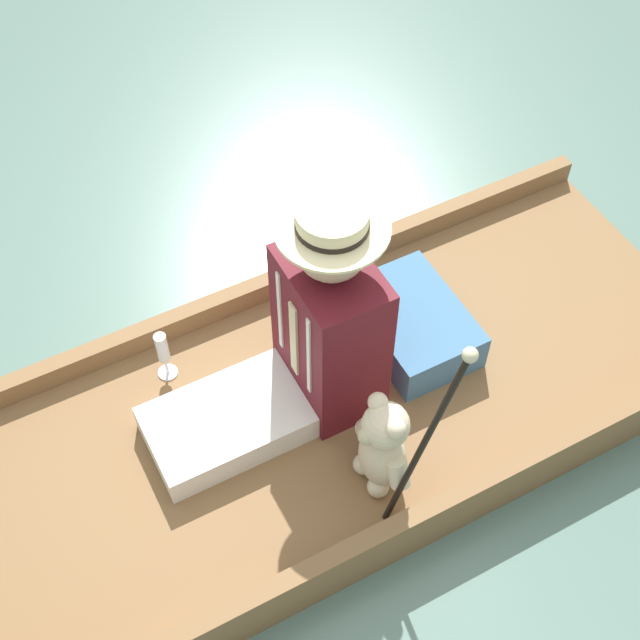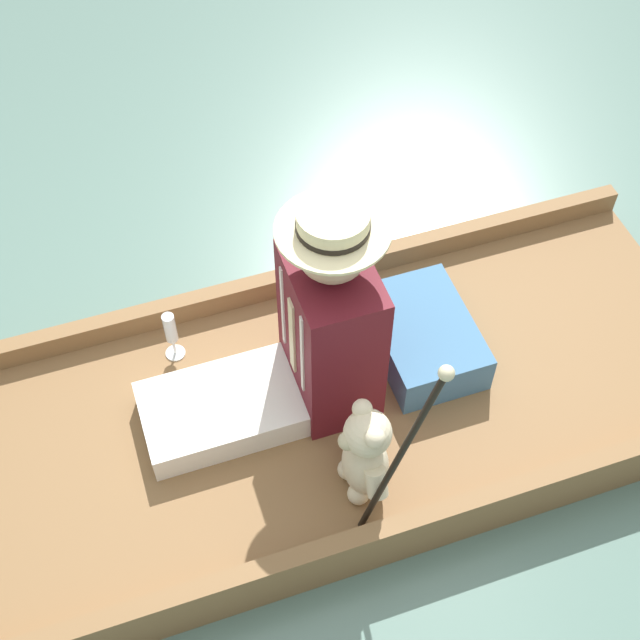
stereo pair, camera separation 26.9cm
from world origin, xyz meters
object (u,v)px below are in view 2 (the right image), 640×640
at_px(teddy_bear, 365,454).
at_px(seated_person, 307,337).
at_px(wine_glass, 171,331).
at_px(walking_cane, 408,441).

bearing_deg(teddy_bear, seated_person, 8.71).
relative_size(seated_person, wine_glass, 4.02).
bearing_deg(teddy_bear, walking_cane, -154.01).
height_order(seated_person, walking_cane, seated_person).
bearing_deg(seated_person, teddy_bear, -162.37).
relative_size(teddy_bear, walking_cane, 0.52).
xyz_separation_m(teddy_bear, walking_cane, (-0.13, -0.07, 0.27)).
xyz_separation_m(wine_glass, walking_cane, (-0.83, -0.52, 0.32)).
height_order(seated_person, teddy_bear, seated_person).
bearing_deg(wine_glass, seated_person, -128.56).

